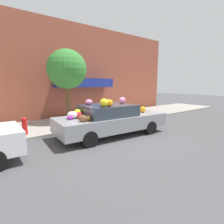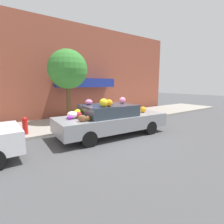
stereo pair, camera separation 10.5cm
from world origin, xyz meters
name	(u,v)px [view 1 (the left image)]	position (x,y,z in m)	size (l,w,h in m)	color
ground_plane	(110,134)	(0.00, 0.00, 0.00)	(60.00, 60.00, 0.00)	#4C4C4F
sidewalk_curb	(81,122)	(0.00, 2.70, 0.06)	(24.00, 3.20, 0.13)	#9E998E
building_facade	(64,71)	(0.07, 4.92, 2.90)	(18.00, 1.20, 5.88)	#9E4C38
street_tree	(67,70)	(-0.59, 2.93, 2.82)	(2.01, 2.01, 3.73)	brown
fire_hydrant	(25,126)	(-2.98, 1.64, 0.47)	(0.20, 0.20, 0.70)	red
art_car	(111,119)	(-0.06, -0.12, 0.68)	(4.69, 2.07, 1.58)	gray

